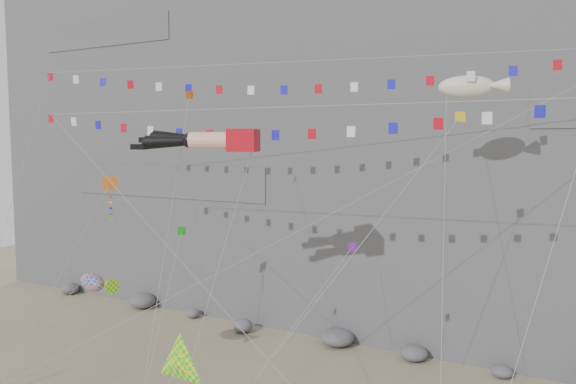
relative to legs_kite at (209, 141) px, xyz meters
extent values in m
cube|color=slate|center=(1.85, 28.40, 9.28)|extent=(80.00, 28.00, 50.00)
cube|color=red|center=(1.77, 0.75, 0.01)|extent=(2.21, 2.52, 1.24)
cylinder|color=#FFB69F|center=(0.34, -0.52, 0.01)|extent=(2.28, 1.65, 0.91)
sphere|color=black|center=(-0.63, -0.92, 0.01)|extent=(0.84, 0.84, 0.84)
cone|color=black|center=(-1.77, -1.39, -0.06)|extent=(2.60, 1.66, 0.85)
cube|color=black|center=(-3.31, -2.03, -0.34)|extent=(0.89, 0.64, 0.30)
cylinder|color=#FFB69F|center=(-0.14, 0.63, 0.01)|extent=(2.28, 1.65, 0.91)
sphere|color=black|center=(-1.10, 0.23, 0.01)|extent=(0.84, 0.84, 0.84)
cone|color=black|center=(-2.24, -0.25, 0.13)|extent=(2.62, 1.67, 0.91)
cube|color=black|center=(-3.78, -0.89, 0.04)|extent=(0.89, 0.64, 0.30)
cylinder|color=gray|center=(3.10, -5.05, -7.83)|extent=(0.03, 0.03, 19.68)
cylinder|color=gray|center=(-5.17, -1.05, -5.45)|extent=(0.03, 0.03, 29.00)
cylinder|color=gray|center=(8.75, -2.19, -6.95)|extent=(0.03, 0.03, 22.26)
cylinder|color=gray|center=(-9.27, -3.48, -9.16)|extent=(0.03, 0.03, 15.08)
cylinder|color=gray|center=(-10.00, -4.17, -12.25)|extent=(0.03, 0.03, 9.88)
cylinder|color=gray|center=(13.25, 1.16, -6.32)|extent=(0.03, 0.03, 23.16)
cylinder|color=gray|center=(-1.19, -2.58, -6.38)|extent=(0.03, 0.03, 22.96)
cylinder|color=gray|center=(5.75, -4.24, -10.58)|extent=(0.03, 0.03, 16.13)
cylinder|color=gray|center=(0.65, -5.56, -10.33)|extent=(0.03, 0.03, 14.63)
cylinder|color=gray|center=(8.01, -2.86, -7.25)|extent=(0.03, 0.03, 23.27)
camera|label=1|loc=(18.90, -25.05, -0.01)|focal=35.00mm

